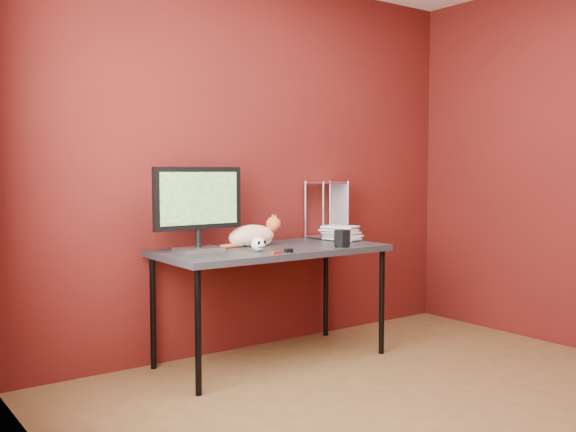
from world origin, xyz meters
TOP-DOWN VIEW (x-y plane):
  - room at (0.00, 0.00)m, footprint 3.52×3.52m
  - desk at (-0.15, 1.37)m, footprint 1.50×0.70m
  - monitor at (-0.62, 1.49)m, footprint 0.60×0.20m
  - cat at (-0.21, 1.50)m, footprint 0.45×0.22m
  - skull_mug at (-0.34, 1.24)m, footprint 0.09×0.09m
  - speaker at (0.23, 1.11)m, footprint 0.10×0.10m
  - book_stack at (0.41, 1.42)m, footprint 0.26×0.29m
  - wire_rack at (0.52, 1.63)m, footprint 0.26×0.21m
  - pocket_knife at (-0.32, 1.08)m, footprint 0.08×0.05m
  - black_gadget at (-0.23, 1.08)m, footprint 0.05×0.04m
  - washer at (-0.23, 1.08)m, footprint 0.04×0.04m

SIDE VIEW (x-z plane):
  - desk at x=-0.15m, z-range 0.32..1.07m
  - washer at x=-0.23m, z-range 0.75..0.75m
  - pocket_knife at x=-0.32m, z-range 0.75..0.77m
  - black_gadget at x=-0.23m, z-range 0.75..0.77m
  - skull_mug at x=-0.34m, z-range 0.75..0.84m
  - speaker at x=0.23m, z-range 0.75..0.86m
  - cat at x=-0.21m, z-range 0.72..0.93m
  - wire_rack at x=0.52m, z-range 0.75..1.17m
  - monitor at x=-0.62m, z-range 0.78..1.30m
  - book_stack at x=0.41m, z-range 0.75..1.93m
  - room at x=0.00m, z-range 0.14..2.75m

